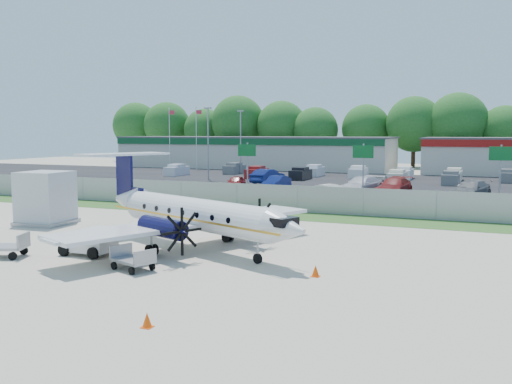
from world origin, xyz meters
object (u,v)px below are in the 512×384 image
at_px(pushback_tug, 91,242).
at_px(baggage_cart_near, 2,246).
at_px(aircraft, 193,213).
at_px(baggage_cart_far, 133,259).
at_px(service_container, 46,200).

xyz_separation_m(pushback_tug, baggage_cart_near, (-3.54, -2.12, -0.09)).
bearing_deg(baggage_cart_near, aircraft, 35.87).
xyz_separation_m(baggage_cart_near, baggage_cart_far, (7.27, 0.30, -0.08)).
bearing_deg(baggage_cart_far, baggage_cart_near, -177.67).
bearing_deg(aircraft, baggage_cart_near, -144.13).
height_order(aircraft, pushback_tug, aircraft).
distance_m(baggage_cart_far, service_container, 15.18).
bearing_deg(aircraft, baggage_cart_far, -91.80).
height_order(pushback_tug, baggage_cart_near, pushback_tug).
relative_size(baggage_cart_near, baggage_cart_far, 1.16).
relative_size(baggage_cart_far, service_container, 0.64).
distance_m(aircraft, service_container, 13.18).
bearing_deg(service_container, pushback_tug, -36.43).
distance_m(pushback_tug, service_container, 11.07).
distance_m(aircraft, pushback_tug, 5.21).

